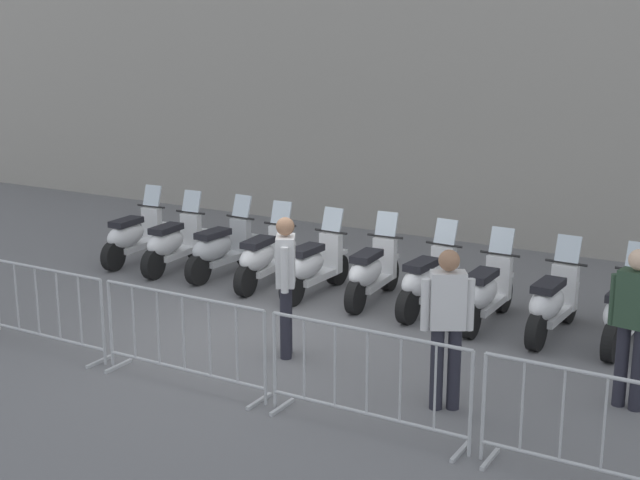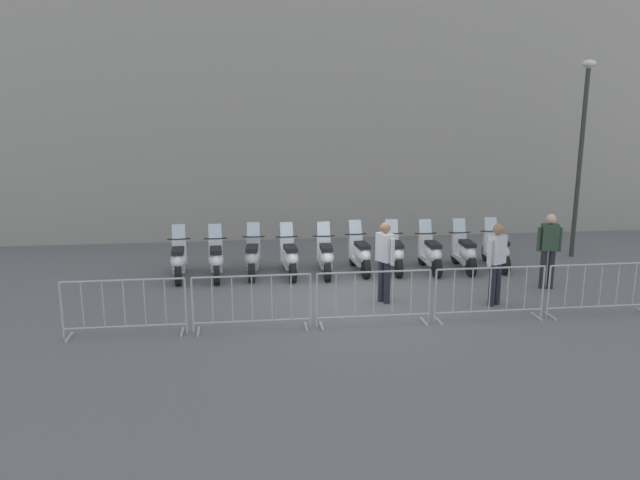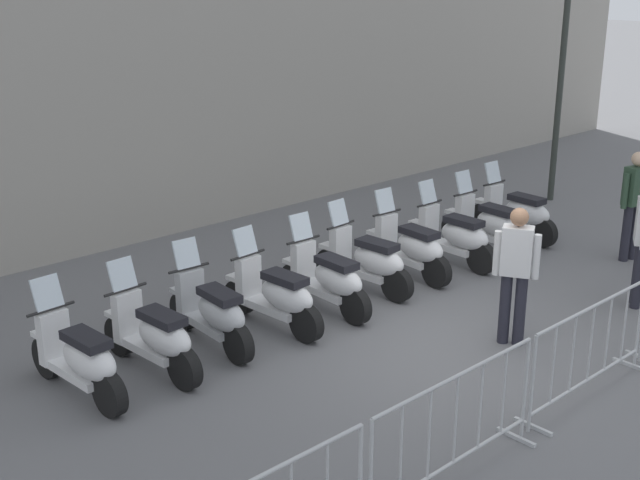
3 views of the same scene
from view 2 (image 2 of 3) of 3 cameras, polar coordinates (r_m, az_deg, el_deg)
The scene contains 21 objects.
ground_plane at distance 13.26m, azimuth 3.49°, elevation -5.40°, with size 120.00×120.00×0.00m, color slate.
building_facade at distance 20.05m, azimuth -0.27°, elevation 21.00°, with size 28.00×2.40×14.08m, color #9E998E.
motorcycle_0 at distance 14.86m, azimuth -13.23°, elevation -1.93°, with size 0.56×1.72×1.24m.
motorcycle_1 at distance 14.74m, azimuth -9.81°, elevation -1.89°, with size 0.56×1.72×1.24m.
motorcycle_2 at distance 14.82m, azimuth -6.39°, elevation -1.71°, with size 0.65×1.72×1.24m.
motorcycle_3 at distance 14.74m, azimuth -2.89°, elevation -1.72°, with size 0.56×1.72×1.24m.
motorcycle_4 at distance 14.80m, azimuth 0.52°, elevation -1.64°, with size 0.62×1.72×1.24m.
motorcycle_5 at distance 15.07m, azimuth 3.84°, elevation -1.41°, with size 0.56×1.72×1.24m.
motorcycle_6 at distance 15.24m, azimuth 7.11°, elevation -1.33°, with size 0.64×1.72×1.24m.
motorcycle_7 at distance 15.38m, azimuth 10.44°, elevation -1.32°, with size 0.58×1.73×1.24m.
motorcycle_8 at distance 15.66m, azimuth 13.54°, elevation -1.21°, with size 0.62×1.72×1.24m.
motorcycle_9 at distance 16.06m, azimuth 16.43°, elevation -1.04°, with size 0.62×1.72×1.24m.
barrier_segment_0 at distance 11.45m, azimuth -18.03°, elevation -6.16°, with size 2.19×0.64×1.07m.
barrier_segment_1 at distance 11.23m, azimuth -6.44°, elevation -5.98°, with size 2.19×0.64×1.07m.
barrier_segment_2 at distance 11.47m, azimuth 5.12°, elevation -5.55°, with size 2.19×0.64×1.07m.
barrier_segment_3 at distance 12.14m, azimuth 15.77°, elevation -4.95°, with size 2.19×0.64×1.07m.
barrier_segment_4 at distance 13.18m, azimuth 25.01°, elevation -4.30°, with size 2.19×0.64×1.07m.
street_lamp at distance 17.73m, azimuth 23.55°, elevation 8.73°, with size 0.36×0.36×5.27m.
officer_near_row_end at distance 14.56m, azimuth 20.85°, elevation -0.59°, with size 0.53×0.31×1.73m.
officer_mid_plaza at distance 12.97m, azimuth 16.36°, elevation -1.79°, with size 0.51×0.35×1.73m.
officer_by_barriers at distance 12.70m, azimuth 6.15°, elevation -1.66°, with size 0.35×0.51×1.73m.
Camera 2 is at (-3.56, -12.11, 4.06)m, focal length 33.80 mm.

